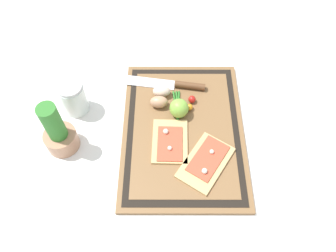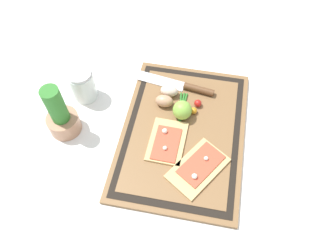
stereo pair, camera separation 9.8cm
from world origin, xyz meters
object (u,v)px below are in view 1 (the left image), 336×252
object	(u,v)px
lime	(179,108)
sauce_jar	(74,99)
pizza_slice_near	(206,162)
herb_pot	(59,133)
knife	(178,85)
egg_pink	(162,91)
cherry_tomato_red	(192,99)
egg_brown	(159,102)
cherry_tomato_yellow	(189,107)
pizza_slice_far	(170,142)

from	to	relation	value
lime	sauce_jar	bearing A→B (deg)	84.28
pizza_slice_near	lime	distance (m)	0.19
lime	herb_pot	world-z (taller)	herb_pot
pizza_slice_near	knife	world-z (taller)	pizza_slice_near
pizza_slice_near	knife	size ratio (longest dim) A/B	0.76
pizza_slice_near	egg_pink	xyz separation A→B (m)	(0.24, 0.13, 0.01)
egg_pink	knife	bearing A→B (deg)	-56.75
knife	cherry_tomato_red	bearing A→B (deg)	-146.45
knife	cherry_tomato_red	size ratio (longest dim) A/B	11.19
egg_pink	herb_pot	distance (m)	0.34
egg_pink	egg_brown	bearing A→B (deg)	169.95
cherry_tomato_yellow	egg_brown	bearing A→B (deg)	81.91
pizza_slice_far	knife	distance (m)	0.22
pizza_slice_near	cherry_tomato_yellow	bearing A→B (deg)	12.41
cherry_tomato_yellow	herb_pot	size ratio (longest dim) A/B	0.12
cherry_tomato_red	lime	bearing A→B (deg)	138.71
egg_brown	lime	distance (m)	0.07
sauce_jar	cherry_tomato_red	bearing A→B (deg)	-87.59
pizza_slice_near	egg_brown	world-z (taller)	egg_brown
pizza_slice_near	cherry_tomato_yellow	world-z (taller)	pizza_slice_near
cherry_tomato_yellow	lime	bearing A→B (deg)	118.80
pizza_slice_near	pizza_slice_far	size ratio (longest dim) A/B	1.32
egg_brown	herb_pot	xyz separation A→B (m)	(-0.13, 0.28, 0.03)
knife	egg_pink	bearing A→B (deg)	123.25
pizza_slice_far	knife	xyz separation A→B (m)	(0.21, -0.03, 0.00)
pizza_slice_near	cherry_tomato_red	distance (m)	0.22
knife	cherry_tomato_yellow	xyz separation A→B (m)	(-0.09, -0.03, 0.00)
pizza_slice_near	cherry_tomato_red	xyz separation A→B (m)	(0.22, 0.03, 0.01)
lime	cherry_tomato_red	distance (m)	0.07
pizza_slice_far	lime	xyz separation A→B (m)	(0.10, -0.03, 0.02)
cherry_tomato_red	cherry_tomato_yellow	bearing A→B (deg)	163.41
knife	egg_pink	size ratio (longest dim) A/B	4.68
egg_pink	lime	distance (m)	0.09
pizza_slice_near	knife	xyz separation A→B (m)	(0.28, 0.07, 0.00)
knife	sauce_jar	bearing A→B (deg)	103.49
egg_pink	pizza_slice_far	bearing A→B (deg)	-171.71
herb_pot	sauce_jar	world-z (taller)	herb_pot
egg_brown	cherry_tomato_yellow	xyz separation A→B (m)	(-0.01, -0.10, -0.01)
herb_pot	lime	bearing A→B (deg)	-73.49
egg_pink	cherry_tomato_yellow	size ratio (longest dim) A/B	2.66
knife	cherry_tomato_red	xyz separation A→B (m)	(-0.06, -0.04, 0.00)
pizza_slice_near	herb_pot	size ratio (longest dim) A/B	1.08
lime	cherry_tomato_yellow	size ratio (longest dim) A/B	2.80
pizza_slice_far	sauce_jar	xyz separation A→B (m)	(0.14, 0.30, 0.03)
egg_pink	sauce_jar	world-z (taller)	sauce_jar
cherry_tomato_red	egg_pink	bearing A→B (deg)	74.46
knife	cherry_tomato_red	distance (m)	0.08
pizza_slice_near	herb_pot	bearing A→B (deg)	80.97
egg_brown	cherry_tomato_yellow	distance (m)	0.10
pizza_slice_far	egg_brown	distance (m)	0.14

